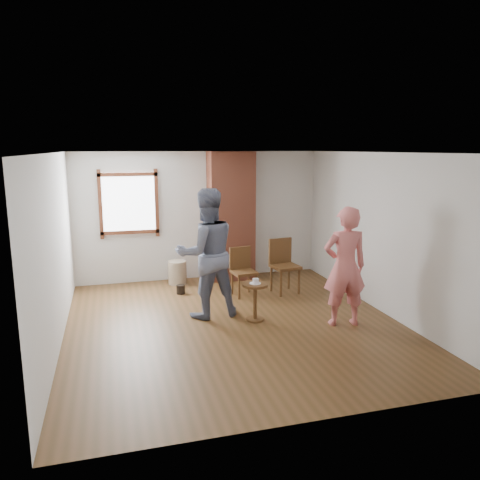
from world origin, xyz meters
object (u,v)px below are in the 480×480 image
(stoneware_crock, at_px, (177,272))
(dining_chair_right, at_px, (283,263))
(side_table, at_px, (255,296))
(person_pink, at_px, (345,267))
(man, at_px, (207,253))
(dining_chair_left, at_px, (242,269))

(stoneware_crock, xyz_separation_m, dining_chair_right, (1.84, -1.04, 0.33))
(dining_chair_right, relative_size, side_table, 1.67)
(person_pink, bearing_deg, dining_chair_right, -72.54)
(dining_chair_right, xyz_separation_m, man, (-1.63, -0.89, 0.47))
(dining_chair_right, relative_size, man, 0.49)
(stoneware_crock, relative_size, dining_chair_left, 0.53)
(man, height_order, person_pink, man)
(dining_chair_left, height_order, person_pink, person_pink)
(dining_chair_left, height_order, man, man)
(side_table, bearing_deg, stoneware_crock, 110.73)
(stoneware_crock, bearing_deg, side_table, -69.27)
(dining_chair_left, bearing_deg, person_pink, -66.95)
(stoneware_crock, relative_size, person_pink, 0.25)
(stoneware_crock, distance_m, person_pink, 3.64)
(dining_chair_left, distance_m, person_pink, 2.18)
(man, bearing_deg, side_table, 141.92)
(dining_chair_right, height_order, person_pink, person_pink)
(stoneware_crock, height_order, person_pink, person_pink)
(stoneware_crock, bearing_deg, person_pink, -53.27)
(stoneware_crock, xyz_separation_m, side_table, (0.89, -2.34, 0.17))
(dining_chair_right, height_order, side_table, dining_chair_right)
(dining_chair_left, bearing_deg, man, -140.10)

